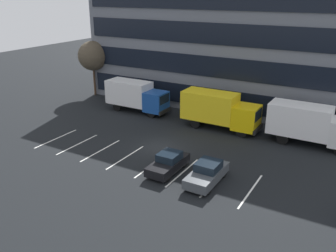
{
  "coord_description": "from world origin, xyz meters",
  "views": [
    {
      "loc": [
        16.22,
        -26.34,
        13.7
      ],
      "look_at": [
        -0.24,
        1.91,
        1.4
      ],
      "focal_mm": 38.99,
      "sensor_mm": 36.0,
      "label": 1
    }
  ],
  "objects": [
    {
      "name": "ground_plane",
      "position": [
        0.0,
        0.0,
        0.0
      ],
      "size": [
        120.0,
        120.0,
        0.0
      ],
      "primitive_type": "plane",
      "color": "black"
    },
    {
      "name": "sedan_black",
      "position": [
        3.08,
        -3.74,
        0.72
      ],
      "size": [
        1.79,
        4.28,
        1.53
      ],
      "color": "black",
      "rests_on": "ground_plane"
    },
    {
      "name": "office_building",
      "position": [
        0.0,
        17.95,
        7.2
      ],
      "size": [
        34.65,
        14.03,
        14.4
      ],
      "color": "slate",
      "rests_on": "ground_plane"
    },
    {
      "name": "lot_markings",
      "position": [
        0.0,
        -3.4,
        0.0
      ],
      "size": [
        19.74,
        5.4,
        0.01
      ],
      "color": "silver",
      "rests_on": "ground_plane"
    },
    {
      "name": "box_truck_yellow_all",
      "position": [
        2.77,
        7.17,
        2.12
      ],
      "size": [
        8.14,
        2.7,
        3.77
      ],
      "color": "yellow",
      "rests_on": "ground_plane"
    },
    {
      "name": "box_truck_white",
      "position": [
        11.74,
        7.48,
        2.1
      ],
      "size": [
        8.05,
        2.67,
        3.73
      ],
      "color": "white",
      "rests_on": "ground_plane"
    },
    {
      "name": "sedan_charcoal",
      "position": [
        6.5,
        -3.81,
        0.76
      ],
      "size": [
        1.88,
        4.49,
        1.61
      ],
      "color": "#474C51",
      "rests_on": "ground_plane"
    },
    {
      "name": "box_truck_blue",
      "position": [
        -7.92,
        7.58,
        2.01
      ],
      "size": [
        7.69,
        2.55,
        3.56
      ],
      "color": "#194799",
      "rests_on": "ground_plane"
    },
    {
      "name": "bare_tree",
      "position": [
        -17.0,
        10.71,
        5.36
      ],
      "size": [
        3.91,
        3.91,
        7.33
      ],
      "color": "#473323",
      "rests_on": "ground_plane"
    }
  ]
}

